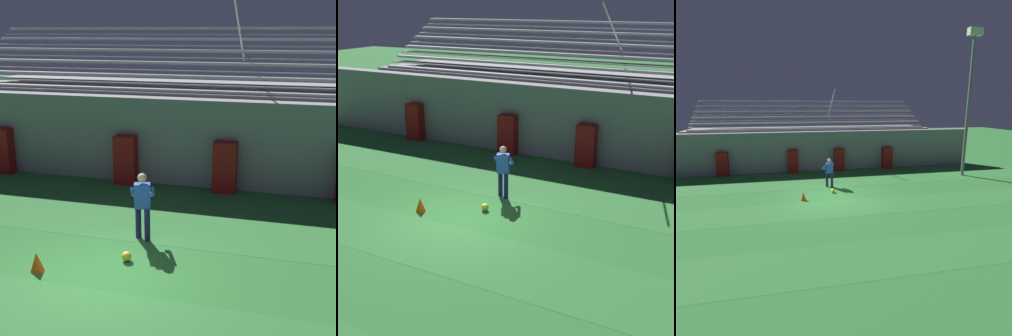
# 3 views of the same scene
# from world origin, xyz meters

# --- Properties ---
(ground_plane) EXTENTS (80.00, 80.00, 0.00)m
(ground_plane) POSITION_xyz_m (0.00, 0.00, 0.00)
(ground_plane) COLOR #2D7533
(turf_stripe_near) EXTENTS (28.00, 2.21, 0.01)m
(turf_stripe_near) POSITION_xyz_m (0.00, -6.00, 0.00)
(turf_stripe_near) COLOR #337A38
(turf_stripe_near) RESTS_ON ground
(turf_stripe_mid) EXTENTS (28.00, 2.21, 0.01)m
(turf_stripe_mid) POSITION_xyz_m (0.00, -1.57, 0.00)
(turf_stripe_mid) COLOR #337A38
(turf_stripe_mid) RESTS_ON ground
(turf_stripe_far) EXTENTS (28.00, 2.21, 0.01)m
(turf_stripe_far) POSITION_xyz_m (0.00, 2.85, 0.00)
(turf_stripe_far) COLOR #337A38
(turf_stripe_far) RESTS_ON ground
(back_wall) EXTENTS (24.00, 0.60, 2.80)m
(back_wall) POSITION_xyz_m (0.00, 6.50, 1.40)
(back_wall) COLOR gray
(back_wall) RESTS_ON ground
(padding_pillar_gate_left) EXTENTS (0.72, 0.44, 1.60)m
(padding_pillar_gate_left) POSITION_xyz_m (-1.63, 5.95, 0.80)
(padding_pillar_gate_left) COLOR maroon
(padding_pillar_gate_left) RESTS_ON ground
(padding_pillar_gate_right) EXTENTS (0.72, 0.44, 1.60)m
(padding_pillar_gate_right) POSITION_xyz_m (1.63, 5.95, 0.80)
(padding_pillar_gate_right) COLOR maroon
(padding_pillar_gate_right) RESTS_ON ground
(padding_pillar_far_left) EXTENTS (0.72, 0.44, 1.60)m
(padding_pillar_far_left) POSITION_xyz_m (-6.24, 5.95, 0.80)
(padding_pillar_far_left) COLOR maroon
(padding_pillar_far_left) RESTS_ON ground
(padding_pillar_far_right) EXTENTS (0.72, 0.44, 1.60)m
(padding_pillar_far_right) POSITION_xyz_m (5.28, 5.95, 0.80)
(padding_pillar_far_right) COLOR maroon
(padding_pillar_far_right) RESTS_ON ground
(bleacher_stand) EXTENTS (18.00, 4.75, 5.83)m
(bleacher_stand) POSITION_xyz_m (0.00, 9.19, 1.51)
(bleacher_stand) COLOR gray
(bleacher_stand) RESTS_ON ground
(floodlight_pole) EXTENTS (0.90, 0.36, 9.22)m
(floodlight_pole) POSITION_xyz_m (9.50, 2.85, 5.72)
(floodlight_pole) COLOR slate
(floodlight_pole) RESTS_ON ground
(goalkeeper) EXTENTS (0.68, 0.63, 1.67)m
(goalkeeper) POSITION_xyz_m (0.27, 1.98, 0.95)
(goalkeeper) COLOR #19194C
(goalkeeper) RESTS_ON ground
(soccer_ball) EXTENTS (0.22, 0.22, 0.22)m
(soccer_ball) POSITION_xyz_m (0.28, 0.81, 0.11)
(soccer_ball) COLOR yellow
(soccer_ball) RESTS_ON ground
(traffic_cone) EXTENTS (0.30, 0.30, 0.42)m
(traffic_cone) POSITION_xyz_m (-1.37, -0.11, 0.21)
(traffic_cone) COLOR orange
(traffic_cone) RESTS_ON ground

